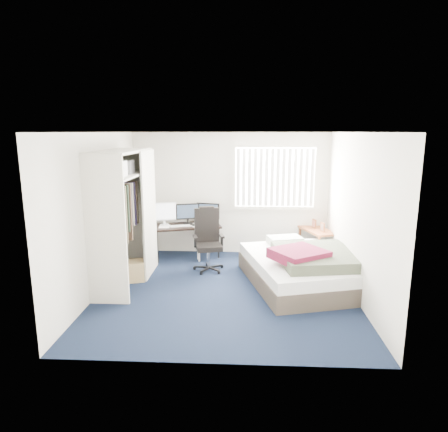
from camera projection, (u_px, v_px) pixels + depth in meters
ground at (226, 290)px, 6.45m from camera, size 4.20×4.20×0.00m
room_shell at (226, 198)px, 6.13m from camera, size 4.20×4.20×4.20m
window_assembly at (275, 177)px, 8.07m from camera, size 1.72×0.09×1.32m
closet at (124, 204)px, 6.51m from camera, size 0.64×1.84×2.22m
desk at (186, 223)px, 8.06m from camera, size 1.46×0.98×1.12m
office_chair at (208, 246)px, 7.35m from camera, size 0.66×0.66×1.16m
footstool at (204, 252)px, 7.92m from camera, size 0.32×0.29×0.22m
nightstand at (317, 233)px, 7.98m from camera, size 0.70×0.96×0.78m
bed at (303, 267)px, 6.64m from camera, size 2.12×2.50×0.71m
pine_box at (131, 271)px, 6.84m from camera, size 0.52×0.45×0.34m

